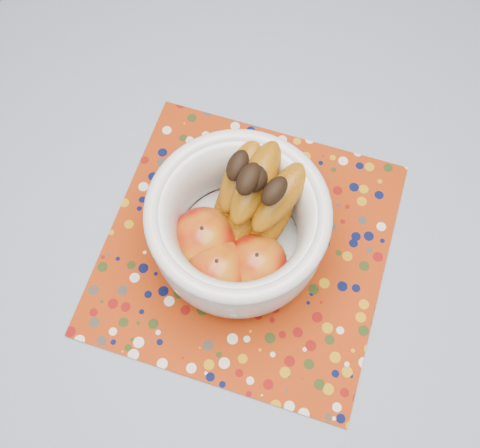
# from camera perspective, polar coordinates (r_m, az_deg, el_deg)

# --- Properties ---
(table) EXTENTS (1.20, 1.20, 0.75)m
(table) POSITION_cam_1_polar(r_m,az_deg,el_deg) (0.94, 4.44, -2.02)
(table) COLOR brown
(table) RESTS_ON ground
(tablecloth) EXTENTS (1.32, 1.32, 0.01)m
(tablecloth) POSITION_cam_1_polar(r_m,az_deg,el_deg) (0.86, 4.83, -0.19)
(tablecloth) COLOR slate
(tablecloth) RESTS_ON table
(placemat) EXTENTS (0.49, 0.49, 0.00)m
(placemat) POSITION_cam_1_polar(r_m,az_deg,el_deg) (0.84, 0.64, -2.37)
(placemat) COLOR #8F2807
(placemat) RESTS_ON tablecloth
(fruit_bowl) EXTENTS (0.24, 0.24, 0.20)m
(fruit_bowl) POSITION_cam_1_polar(r_m,az_deg,el_deg) (0.76, 0.06, 0.00)
(fruit_bowl) COLOR silver
(fruit_bowl) RESTS_ON placemat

